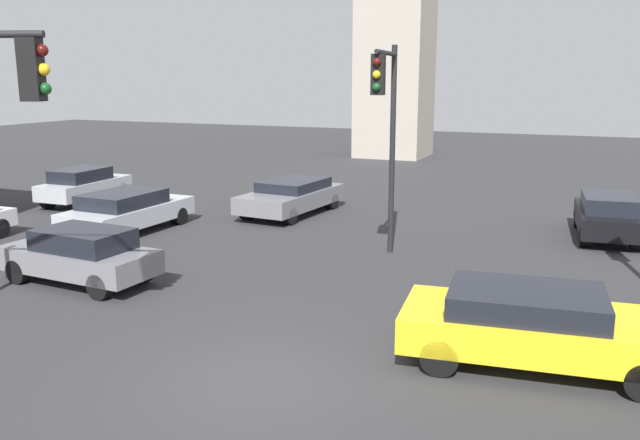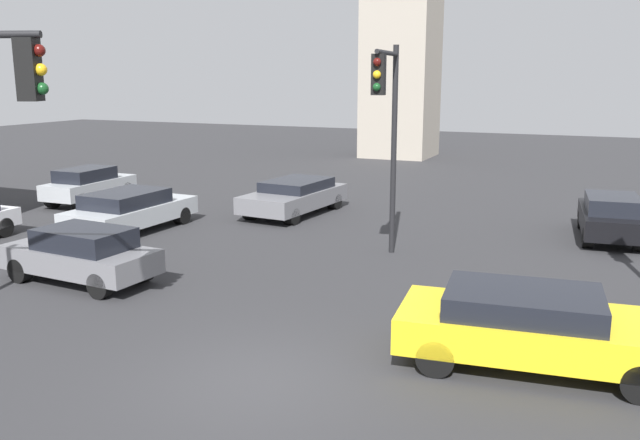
# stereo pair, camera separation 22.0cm
# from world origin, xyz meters

# --- Properties ---
(ground_plane) EXTENTS (105.29, 105.29, 0.00)m
(ground_plane) POSITION_xyz_m (0.00, 0.00, 0.00)
(ground_plane) COLOR #2D2D30
(traffic_light_0) EXTENTS (0.52, 2.62, 5.92)m
(traffic_light_0) POSITION_xyz_m (-0.41, 8.02, 4.14)
(traffic_light_0) COLOR black
(traffic_light_0) RESTS_ON ground_plane
(car_0) EXTENTS (2.52, 4.89, 1.27)m
(car_0) POSITION_xyz_m (-5.59, 12.97, 0.69)
(car_0) COLOR slate
(car_0) RESTS_ON ground_plane
(car_2) EXTENTS (4.98, 2.59, 1.39)m
(car_2) POSITION_xyz_m (4.16, 2.51, 0.76)
(car_2) COLOR yellow
(car_2) RESTS_ON ground_plane
(car_3) EXTENTS (2.13, 4.18, 1.43)m
(car_3) POSITION_xyz_m (5.31, 13.34, 0.75)
(car_3) COLOR black
(car_3) RESTS_ON ground_plane
(car_4) EXTENTS (2.23, 4.68, 1.36)m
(car_4) POSITION_xyz_m (-9.38, 8.22, 0.72)
(car_4) COLOR #ADB2B7
(car_4) RESTS_ON ground_plane
(car_6) EXTENTS (1.74, 4.02, 1.46)m
(car_6) POSITION_xyz_m (-14.15, 11.52, 0.77)
(car_6) COLOR #ADB2B7
(car_6) RESTS_ON ground_plane
(car_7) EXTENTS (4.11, 1.95, 1.41)m
(car_7) POSITION_xyz_m (-6.73, 3.14, 0.74)
(car_7) COLOR slate
(car_7) RESTS_ON ground_plane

